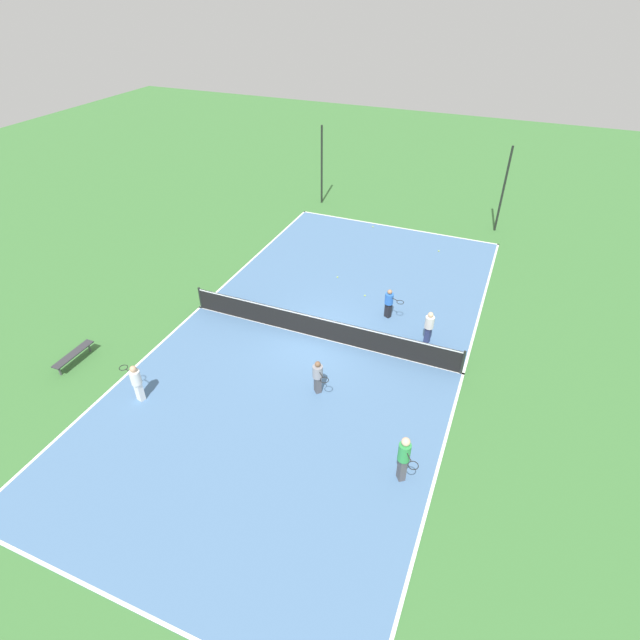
# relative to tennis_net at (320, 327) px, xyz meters

# --- Properties ---
(ground_plane) EXTENTS (80.00, 80.00, 0.00)m
(ground_plane) POSITION_rel_tennis_net_xyz_m (0.00, 0.00, -0.55)
(ground_plane) COLOR #3D7538
(court_surface) EXTENTS (11.66, 22.95, 0.02)m
(court_surface) POSITION_rel_tennis_net_xyz_m (0.00, 0.00, -0.54)
(court_surface) COLOR #4C729E
(court_surface) RESTS_ON ground_plane
(tennis_net) EXTENTS (11.46, 0.10, 1.04)m
(tennis_net) POSITION_rel_tennis_net_xyz_m (0.00, 0.00, 0.00)
(tennis_net) COLOR black
(tennis_net) RESTS_ON court_surface
(bench) EXTENTS (0.36, 1.80, 0.45)m
(bench) POSITION_rel_tennis_net_xyz_m (-8.04, -5.02, -0.16)
(bench) COLOR #333338
(bench) RESTS_ON ground_plane
(player_far_white) EXTENTS (0.98, 0.54, 1.51)m
(player_far_white) POSITION_rel_tennis_net_xyz_m (-4.43, -5.67, 0.33)
(player_far_white) COLOR white
(player_far_white) RESTS_ON court_surface
(player_baseline_gray) EXTENTS (0.89, 0.89, 1.37)m
(player_baseline_gray) POSITION_rel_tennis_net_xyz_m (1.14, -2.95, 0.24)
(player_baseline_gray) COLOR #4C4C51
(player_baseline_gray) RESTS_ON court_surface
(player_far_green) EXTENTS (0.82, 0.95, 1.73)m
(player_far_green) POSITION_rel_tennis_net_xyz_m (4.84, -5.42, 0.47)
(player_far_green) COLOR #4C4C51
(player_far_green) RESTS_ON court_surface
(player_near_white) EXTENTS (0.42, 0.42, 1.44)m
(player_near_white) POSITION_rel_tennis_net_xyz_m (4.09, 1.38, 0.28)
(player_near_white) COLOR navy
(player_near_white) RESTS_ON court_surface
(player_near_blue) EXTENTS (0.98, 0.70, 1.35)m
(player_near_blue) POSITION_rel_tennis_net_xyz_m (2.14, 2.50, 0.23)
(player_near_blue) COLOR black
(player_near_blue) RESTS_ON court_surface
(tennis_ball_midcourt) EXTENTS (0.07, 0.07, 0.07)m
(tennis_ball_midcourt) POSITION_rel_tennis_net_xyz_m (0.71, 3.68, -0.49)
(tennis_ball_midcourt) COLOR #CCE033
(tennis_ball_midcourt) RESTS_ON court_surface
(tennis_ball_far_baseline) EXTENTS (0.07, 0.07, 0.07)m
(tennis_ball_far_baseline) POSITION_rel_tennis_net_xyz_m (-1.19, 10.89, -0.49)
(tennis_ball_far_baseline) COLOR #CCE033
(tennis_ball_far_baseline) RESTS_ON court_surface
(tennis_ball_right_alley) EXTENTS (0.07, 0.07, 0.07)m
(tennis_ball_right_alley) POSITION_rel_tennis_net_xyz_m (-1.04, 4.74, -0.49)
(tennis_ball_right_alley) COLOR #CCE033
(tennis_ball_right_alley) RESTS_ON court_surface
(tennis_ball_near_net) EXTENTS (0.07, 0.07, 0.07)m
(tennis_ball_near_net) POSITION_rel_tennis_net_xyz_m (2.96, 9.34, -0.49)
(tennis_ball_near_net) COLOR #CCE033
(tennis_ball_near_net) RESTS_ON court_surface
(fence_post_back_left) EXTENTS (0.12, 0.12, 4.78)m
(fence_post_back_left) POSITION_rel_tennis_net_xyz_m (-5.38, 13.24, 1.84)
(fence_post_back_left) COLOR black
(fence_post_back_left) RESTS_ON ground_plane
(fence_post_back_right) EXTENTS (0.12, 0.12, 4.78)m
(fence_post_back_right) POSITION_rel_tennis_net_xyz_m (5.38, 13.24, 1.84)
(fence_post_back_right) COLOR black
(fence_post_back_right) RESTS_ON ground_plane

